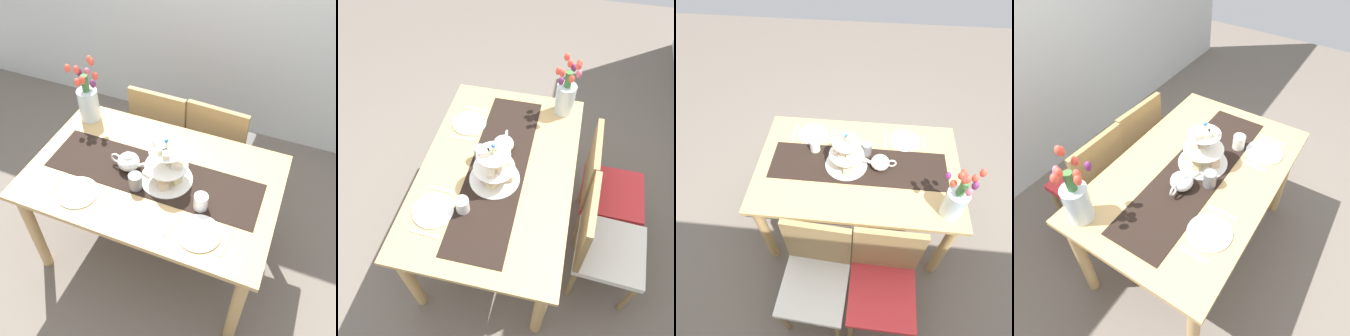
% 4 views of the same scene
% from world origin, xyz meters
% --- Properties ---
extents(ground_plane, '(8.00, 8.00, 0.00)m').
position_xyz_m(ground_plane, '(0.00, 0.00, 0.00)').
color(ground_plane, '#6B6056').
extents(dining_table, '(1.45, 0.93, 0.78)m').
position_xyz_m(dining_table, '(0.00, 0.00, 0.66)').
color(dining_table, tan).
rests_on(dining_table, ground_plane).
extents(chair_left, '(0.43, 0.43, 0.91)m').
position_xyz_m(chair_left, '(-0.22, 0.69, 0.50)').
color(chair_left, olive).
rests_on(chair_left, ground_plane).
extents(chair_right, '(0.44, 0.44, 0.91)m').
position_xyz_m(chair_right, '(0.21, 0.69, 0.50)').
color(chair_right, olive).
rests_on(chair_right, ground_plane).
extents(table_runner, '(1.25, 0.34, 0.00)m').
position_xyz_m(table_runner, '(0.00, 0.00, 0.78)').
color(table_runner, black).
rests_on(table_runner, dining_table).
extents(tiered_cake_stand, '(0.30, 0.30, 0.30)m').
position_xyz_m(tiered_cake_stand, '(0.09, 0.00, 0.87)').
color(tiered_cake_stand, beige).
rests_on(tiered_cake_stand, table_runner).
extents(teapot, '(0.24, 0.13, 0.14)m').
position_xyz_m(teapot, '(-0.15, 0.00, 0.84)').
color(teapot, white).
rests_on(teapot, table_runner).
extents(tulip_vase, '(0.21, 0.16, 0.44)m').
position_xyz_m(tulip_vase, '(-0.60, 0.33, 0.93)').
color(tulip_vase, silver).
rests_on(tulip_vase, dining_table).
extents(dinner_plate_left, '(0.23, 0.23, 0.01)m').
position_xyz_m(dinner_plate_left, '(-0.33, -0.28, 0.78)').
color(dinner_plate_left, white).
rests_on(dinner_plate_left, dining_table).
extents(fork_left, '(0.02, 0.15, 0.01)m').
position_xyz_m(fork_left, '(-0.48, -0.28, 0.78)').
color(fork_left, silver).
rests_on(fork_left, dining_table).
extents(knife_left, '(0.02, 0.17, 0.01)m').
position_xyz_m(knife_left, '(-0.19, -0.28, 0.78)').
color(knife_left, silver).
rests_on(knife_left, dining_table).
extents(dinner_plate_right, '(0.23, 0.23, 0.01)m').
position_xyz_m(dinner_plate_right, '(0.37, -0.28, 0.78)').
color(dinner_plate_right, white).
rests_on(dinner_plate_right, dining_table).
extents(fork_right, '(0.03, 0.15, 0.01)m').
position_xyz_m(fork_right, '(0.23, -0.28, 0.78)').
color(fork_right, silver).
rests_on(fork_right, dining_table).
extents(knife_right, '(0.02, 0.17, 0.01)m').
position_xyz_m(knife_right, '(0.52, -0.28, 0.78)').
color(knife_right, silver).
rests_on(knife_right, dining_table).
extents(mug_grey, '(0.08, 0.08, 0.09)m').
position_xyz_m(mug_grey, '(-0.05, -0.12, 0.83)').
color(mug_grey, slate).
rests_on(mug_grey, table_runner).
extents(mug_white_text, '(0.08, 0.08, 0.09)m').
position_xyz_m(mug_white_text, '(0.33, -0.12, 0.82)').
color(mug_white_text, white).
rests_on(mug_white_text, dining_table).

